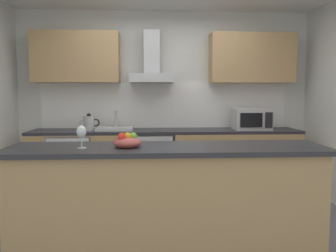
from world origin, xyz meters
name	(u,v)px	position (x,y,z in m)	size (l,w,h in m)	color
ground	(173,233)	(0.00, 0.00, -0.01)	(5.25, 4.46, 0.02)	slate
wall_back	(165,101)	(0.00, 1.79, 1.30)	(5.25, 0.12, 2.60)	silver
backsplash_tile	(165,105)	(0.00, 1.72, 1.23)	(3.61, 0.02, 0.66)	white
counter_back	(166,161)	(0.00, 1.41, 0.45)	(3.74, 0.60, 0.90)	tan
counter_island	(167,205)	(-0.09, -0.64, 0.50)	(2.57, 0.64, 0.98)	tan
upper_cabinets	(165,58)	(0.00, 1.56, 1.91)	(3.69, 0.32, 0.70)	tan
oven	(152,161)	(-0.19, 1.38, 0.46)	(0.60, 0.62, 0.80)	slate
refrigerator	(73,165)	(-1.29, 1.38, 0.43)	(0.58, 0.60, 0.85)	white
microwave	(252,119)	(1.20, 1.36, 1.05)	(0.50, 0.38, 0.30)	#B7BABC
sink	(115,128)	(-0.70, 1.39, 0.93)	(0.50, 0.40, 0.26)	silver
kettle	(89,123)	(-1.05, 1.35, 1.01)	(0.29, 0.15, 0.24)	#B7BABC
range_hood	(152,66)	(-0.19, 1.51, 1.79)	(0.62, 0.45, 0.72)	#B7BABC
wine_glass	(81,133)	(-0.76, -0.71, 1.11)	(0.08, 0.08, 0.18)	silver
fruit_bowl	(127,142)	(-0.41, -0.67, 1.03)	(0.22, 0.22, 0.13)	#B24C47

